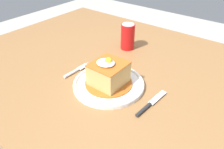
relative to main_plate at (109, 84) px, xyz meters
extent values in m
cube|color=olive|center=(-0.02, 0.13, -0.03)|extent=(1.49, 1.04, 0.04)
cylinder|color=olive|center=(-0.69, 0.57, -0.40)|extent=(0.07, 0.07, 0.70)
cylinder|color=white|center=(0.00, 0.00, 0.00)|extent=(0.27, 0.27, 0.01)
torus|color=white|center=(0.00, 0.00, 0.00)|extent=(0.27, 0.27, 0.01)
cylinder|color=#B75B1E|center=(0.00, 0.00, 0.00)|extent=(0.18, 0.18, 0.01)
cube|color=tan|center=(0.00, 0.00, 0.05)|extent=(0.11, 0.12, 0.08)
cube|color=#B75B1E|center=(0.00, 0.00, 0.09)|extent=(0.12, 0.12, 0.00)
ellipsoid|color=white|center=(-0.01, -0.01, 0.09)|extent=(0.07, 0.06, 0.01)
sphere|color=yellow|center=(0.00, 0.00, 0.10)|extent=(0.03, 0.03, 0.03)
cylinder|color=silver|center=(-0.17, -0.03, 0.00)|extent=(0.01, 0.08, 0.01)
cube|color=silver|center=(-0.17, 0.03, 0.00)|extent=(0.02, 0.05, 0.00)
cylinder|color=silver|center=(-0.16, 0.06, 0.00)|extent=(0.00, 0.03, 0.00)
cylinder|color=silver|center=(-0.16, 0.06, 0.00)|extent=(0.00, 0.03, 0.00)
cylinder|color=silver|center=(-0.17, 0.06, 0.00)|extent=(0.00, 0.03, 0.00)
cylinder|color=#262628|center=(0.17, -0.04, 0.00)|extent=(0.02, 0.08, 0.01)
cube|color=silver|center=(0.18, 0.04, 0.00)|extent=(0.03, 0.09, 0.00)
cylinder|color=red|center=(-0.12, 0.30, 0.05)|extent=(0.07, 0.07, 0.12)
cylinder|color=silver|center=(-0.12, 0.30, 0.11)|extent=(0.06, 0.06, 0.00)
camera|label=1|loc=(0.41, -0.51, 0.48)|focal=34.82mm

